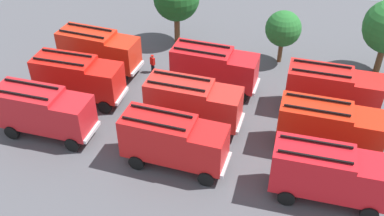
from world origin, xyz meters
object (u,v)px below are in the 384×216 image
at_px(firefighter_2, 224,65).
at_px(tree_1, 283,29).
at_px(fire_truck_5, 329,126).
at_px(fire_truck_2, 329,172).
at_px(fire_truck_6, 99,49).
at_px(traffic_cone_0, 236,102).
at_px(traffic_cone_1, 150,137).
at_px(fire_truck_8, 332,89).
at_px(traffic_cone_2, 132,59).
at_px(fire_truck_3, 78,77).
at_px(fire_truck_7, 214,67).
at_px(fire_truck_0, 44,110).
at_px(firefighter_1, 153,63).
at_px(fire_truck_1, 173,140).
at_px(fire_truck_4, 193,102).

bearing_deg(firefighter_2, tree_1, -16.91).
relative_size(fire_truck_5, firefighter_2, 4.38).
xyz_separation_m(fire_truck_2, fire_truck_6, (-20.36, 9.30, 0.00)).
xyz_separation_m(tree_1, traffic_cone_0, (-2.18, -8.07, -2.99)).
bearing_deg(firefighter_2, traffic_cone_1, -163.01).
bearing_deg(firefighter_2, fire_truck_8, -73.85).
bearing_deg(traffic_cone_1, traffic_cone_0, 49.82).
bearing_deg(fire_truck_5, tree_1, 112.15).
bearing_deg(traffic_cone_2, fire_truck_3, -103.19).
bearing_deg(fire_truck_6, fire_truck_7, 2.81).
distance_m(traffic_cone_0, traffic_cone_1, 7.87).
bearing_deg(fire_truck_0, firefighter_1, 66.07).
relative_size(fire_truck_1, traffic_cone_2, 11.99).
height_order(fire_truck_0, fire_truck_2, same).
distance_m(fire_truck_8, traffic_cone_0, 7.47).
bearing_deg(traffic_cone_2, fire_truck_8, -6.73).
bearing_deg(fire_truck_7, fire_truck_0, -136.90).
bearing_deg(firefighter_2, firefighter_1, 137.06).
relative_size(fire_truck_2, traffic_cone_2, 12.17).
relative_size(fire_truck_4, fire_truck_7, 1.01).
bearing_deg(fire_truck_5, firefighter_2, 139.65).
xyz_separation_m(fire_truck_4, firefighter_1, (-5.71, 6.07, -1.19)).
height_order(fire_truck_2, fire_truck_4, same).
xyz_separation_m(fire_truck_4, firefighter_2, (0.39, 7.66, -1.23)).
xyz_separation_m(fire_truck_1, traffic_cone_1, (-2.56, 1.80, -1.85)).
distance_m(fire_truck_0, firefighter_1, 11.23).
height_order(fire_truck_3, firefighter_2, fire_truck_3).
bearing_deg(fire_truck_2, fire_truck_7, 133.29).
bearing_deg(fire_truck_0, traffic_cone_1, 10.39).
distance_m(fire_truck_2, traffic_cone_0, 10.93).
bearing_deg(fire_truck_7, fire_truck_4, -91.86).
bearing_deg(fire_truck_5, traffic_cone_1, -168.85).
xyz_separation_m(fire_truck_0, tree_1, (14.69, 15.70, 1.20)).
xyz_separation_m(fire_truck_4, fire_truck_8, (9.68, 4.93, 0.00)).
height_order(fire_truck_0, fire_truck_3, same).
xyz_separation_m(fire_truck_0, traffic_cone_2, (1.70, 11.31, -1.85)).
xyz_separation_m(fire_truck_7, fire_truck_8, (9.51, -0.23, 0.00)).
xyz_separation_m(fire_truck_1, fire_truck_3, (-9.85, 4.86, 0.00)).
height_order(fire_truck_2, firefighter_1, fire_truck_2).
distance_m(fire_truck_0, traffic_cone_0, 14.76).
bearing_deg(fire_truck_3, fire_truck_7, 22.72).
relative_size(fire_truck_0, traffic_cone_0, 10.16).
relative_size(traffic_cone_0, traffic_cone_1, 1.18).
distance_m(fire_truck_5, traffic_cone_2, 19.36).
bearing_deg(traffic_cone_0, fire_truck_0, -148.63).
relative_size(fire_truck_6, fire_truck_7, 1.01).
bearing_deg(fire_truck_1, fire_truck_3, 153.83).
bearing_deg(tree_1, traffic_cone_2, -161.36).
bearing_deg(traffic_cone_1, fire_truck_7, 71.34).
xyz_separation_m(fire_truck_3, traffic_cone_0, (12.37, 2.96, -1.80)).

